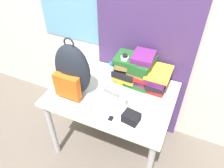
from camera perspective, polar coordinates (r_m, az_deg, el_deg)
The scene contains 13 objects.
wall_back at distance 1.98m, azimuth 5.66°, elevation 17.35°, with size 6.00×0.06×2.50m.
curtain_blue at distance 1.90m, azimuth 9.09°, elevation 15.96°, with size 0.90×0.04×2.50m.
desk at distance 1.96m, azimuth 0.00°, elevation -4.40°, with size 1.06×0.76×0.74m.
backpack at distance 1.78m, azimuth -10.36°, elevation 3.19°, with size 0.31×0.22×0.53m.
book_stack_left at distance 1.96m, azimuth 4.26°, elevation 4.19°, with size 0.24×0.29×0.25m.
book_stack_center at distance 1.93m, azimuth 7.54°, elevation 3.87°, with size 0.25×0.29×0.30m.
book_stack_right at distance 1.93m, azimuth 11.70°, elevation 1.30°, with size 0.22×0.28×0.18m.
water_bottle at distance 1.95m, azimuth -0.10°, elevation 2.92°, with size 0.06×0.06×0.21m.
sports_bottle at distance 1.91m, azimuth 3.24°, elevation 3.75°, with size 0.07×0.07×0.30m.
sunscreen_bottle at distance 1.73m, azimuth 2.88°, elevation -4.40°, with size 0.05×0.05×0.15m.
cell_phone at distance 1.68m, azimuth -0.31°, elevation -9.15°, with size 0.06×0.11×0.02m.
sunglasses_case at distance 1.88m, azimuth 0.18°, elevation -1.95°, with size 0.16×0.08×0.04m.
camera_pouch at distance 1.66m, azimuth 5.01°, elevation -8.70°, with size 0.14×0.12×0.07m.
Camera 1 is at (0.57, -0.88, 2.03)m, focal length 35.00 mm.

